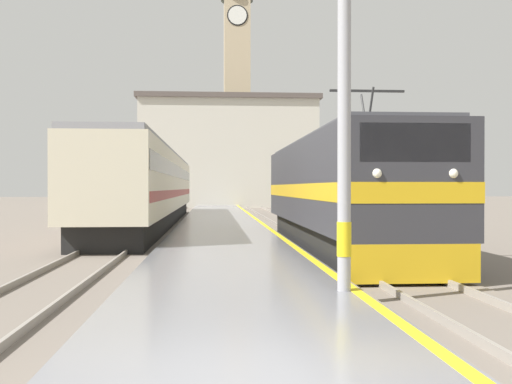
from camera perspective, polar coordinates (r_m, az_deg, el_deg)
The scene contains 9 objects.
ground_plane at distance 35.48m, azimuth -3.40°, elevation -2.90°, with size 200.00×200.00×0.00m, color #70665B.
platform at distance 30.48m, azimuth -3.27°, elevation -3.20°, with size 4.33×140.00×0.27m.
rail_track_near at distance 30.77m, azimuth 3.58°, elevation -3.35°, with size 2.83×140.00×0.16m.
rail_track_far at distance 30.67m, azimuth -10.41°, elevation -3.37°, with size 2.83×140.00×0.16m.
locomotive_train at distance 20.03m, azimuth 7.75°, elevation -0.04°, with size 2.92×15.51×4.68m.
passenger_train at distance 33.61m, azimuth -9.85°, elevation 0.56°, with size 2.92×31.34×3.98m.
catenary_mast at distance 10.65m, azimuth 8.85°, elevation 9.84°, with size 2.16×0.25×7.09m.
clock_tower at distance 73.13m, azimuth -1.83°, elevation 10.09°, with size 3.86×3.86×27.28m.
station_building at distance 63.22m, azimuth -2.63°, elevation 3.85°, with size 18.89×6.66×11.61m.
Camera 1 is at (-0.47, -5.42, 2.06)m, focal length 42.00 mm.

